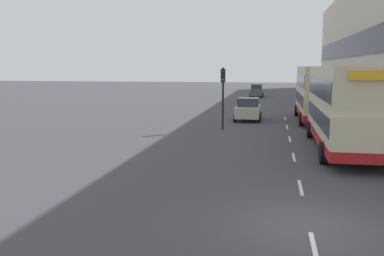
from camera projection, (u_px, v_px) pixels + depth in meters
ground_plane at (309, 225)px, 11.60m from camera, size 220.00×220.00×0.00m
pavement at (341, 105)px, 47.84m from camera, size 5.00×93.00×0.14m
terrace_facade at (383, 34)px, 46.01m from camera, size 3.10×93.00×15.64m
lane_mark_0 at (314, 248)px, 10.11m from camera, size 0.12×2.00×0.01m
lane_mark_1 at (301, 187)px, 15.25m from camera, size 0.12×2.00×0.01m
lane_mark_2 at (294, 157)px, 20.38m from camera, size 0.12×2.00×0.01m
lane_mark_3 at (290, 139)px, 25.51m from camera, size 0.12×2.00×0.01m
lane_mark_4 at (287, 127)px, 30.64m from camera, size 0.12×2.00×0.01m
lane_mark_5 at (285, 118)px, 35.78m from camera, size 0.12×2.00×0.01m
double_decker_bus_near at (343, 106)px, 21.78m from camera, size 2.85×11.16×4.30m
double_decker_bus_ahead at (316, 92)px, 33.70m from camera, size 2.85×10.36×4.30m
car_0 at (257, 91)px, 61.11m from camera, size 1.90×4.18×1.84m
car_1 at (248, 109)px, 34.44m from camera, size 2.09×3.94×1.80m
traffic_light_far_kerb at (223, 88)px, 28.95m from camera, size 0.30×0.32×4.24m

